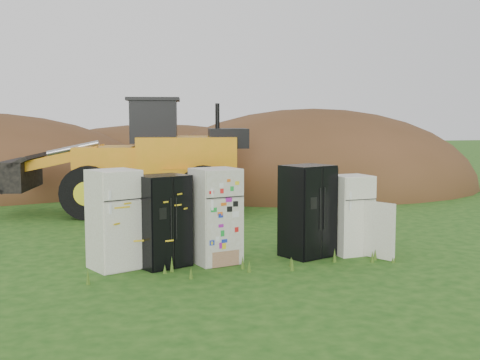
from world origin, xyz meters
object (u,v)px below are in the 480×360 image
object	(u,v)px
fridge_leftmost	(114,219)
fridge_black_right	(307,211)
fridge_black_side	(162,221)
fridge_open_door	(351,215)
wheel_loader	(125,156)
fridge_sticker	(216,216)

from	to	relation	value
fridge_leftmost	fridge_black_right	world-z (taller)	fridge_black_right
fridge_black_side	fridge_open_door	xyz separation A→B (m)	(3.92, -0.00, -0.05)
wheel_loader	fridge_black_side	bearing A→B (deg)	-78.63
fridge_leftmost	fridge_sticker	bearing A→B (deg)	-24.91
wheel_loader	fridge_sticker	bearing A→B (deg)	-70.19
fridge_leftmost	fridge_black_right	bearing A→B (deg)	-22.94
wheel_loader	fridge_leftmost	bearing A→B (deg)	-86.01
fridge_sticker	fridge_open_door	world-z (taller)	fridge_sticker
fridge_leftmost	fridge_black_side	size ratio (longest dim) A/B	1.07
fridge_leftmost	fridge_black_side	bearing A→B (deg)	-27.23
fridge_leftmost	wheel_loader	world-z (taller)	wheel_loader
fridge_leftmost	wheel_loader	distance (m)	6.98
fridge_black_right	wheel_loader	world-z (taller)	wheel_loader
fridge_black_side	fridge_leftmost	bearing A→B (deg)	151.90
fridge_leftmost	wheel_loader	xyz separation A→B (m)	(0.82, 6.89, 0.79)
fridge_black_right	fridge_open_door	xyz separation A→B (m)	(0.95, -0.05, -0.11)
fridge_open_door	wheel_loader	xyz separation A→B (m)	(-3.99, 6.96, 0.90)
fridge_black_side	fridge_open_door	world-z (taller)	fridge_black_side
fridge_open_door	fridge_sticker	bearing A→B (deg)	173.80
fridge_sticker	wheel_loader	distance (m)	7.10
fridge_black_side	fridge_sticker	xyz separation A→B (m)	(1.04, -0.01, 0.05)
fridge_sticker	wheel_loader	xyz separation A→B (m)	(-1.11, 6.97, 0.79)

